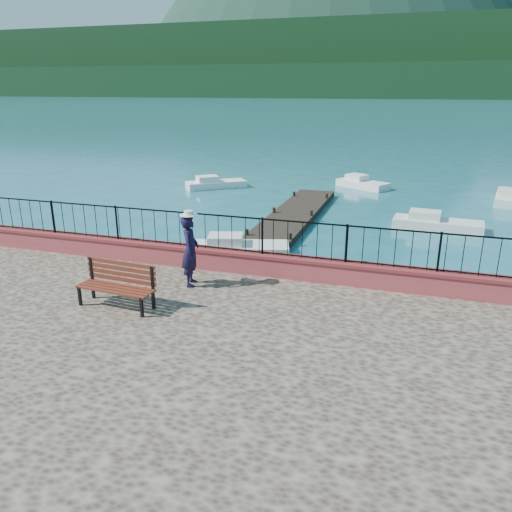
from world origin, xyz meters
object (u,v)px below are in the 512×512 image
Objects in this scene: boat_1 at (438,220)px; boat_4 at (363,181)px; park_bench at (117,294)px; person at (190,251)px; boat_0 at (240,245)px; boat_3 at (216,181)px; boat_5 at (509,194)px.

boat_1 and boat_4 have the same top height.
park_bench is 2.12m from person.
boat_0 is 1.11× the size of boat_4.
boat_3 is 16.87m from boat_5.
boat_0 is 0.99× the size of boat_3.
park_bench is 0.45× the size of boat_5.
person is 0.56× the size of boat_4.
boat_4 is at bearing -21.96° from person.
person is at bearing 161.82° from boat_5.
boat_1 is 1.16× the size of boat_4.
boat_0 is at bearing 150.08° from boat_5.
park_bench is 15.62m from boat_1.
person is 6.25m from boat_0.
person is 0.50× the size of boat_0.
park_bench is at bearing 161.55° from boat_5.
person is at bearing -65.58° from boat_4.
park_bench reaches higher than boat_0.
boat_4 is at bearing -19.45° from boat_3.
boat_1 and boat_3 have the same top height.
boat_1 is at bearing -62.09° from boat_3.
boat_5 is (8.11, -1.51, 0.00)m from boat_4.
person is 21.82m from boat_5.
boat_3 is at bearing 109.73° from park_bench.
boat_4 is (2.87, 14.79, 0.00)m from boat_0.
boat_4 and boat_5 have the same top height.
person is at bearing -113.14° from boat_1.
park_bench reaches higher than boat_1.
person reaches higher than boat_0.
boat_4 is (2.05, 20.74, -1.71)m from person.
park_bench is 0.52× the size of boat_0.
park_bench is 1.03× the size of person.
boat_4 is at bearing 120.42° from boat_1.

